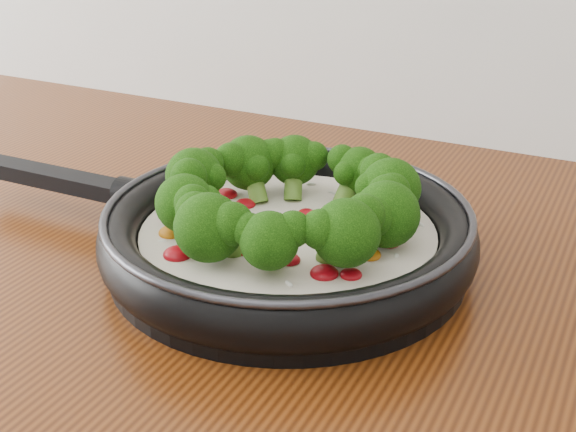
% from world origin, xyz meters
% --- Properties ---
extents(skillet, '(0.55, 0.35, 0.10)m').
position_xyz_m(skillet, '(-0.01, 1.08, 0.94)').
color(skillet, black).
rests_on(skillet, counter).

